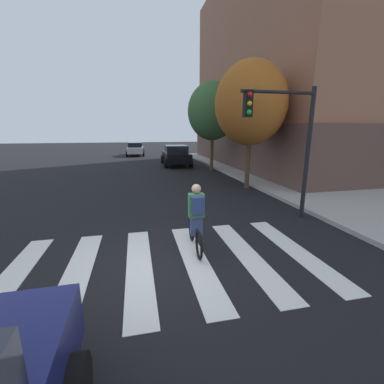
{
  "coord_description": "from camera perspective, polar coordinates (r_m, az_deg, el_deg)",
  "views": [
    {
      "loc": [
        -0.39,
        -5.15,
        2.9
      ],
      "look_at": [
        1.35,
        2.75,
        0.93
      ],
      "focal_mm": 23.88,
      "sensor_mm": 36.0,
      "label": 1
    }
  ],
  "objects": [
    {
      "name": "sedan_mid",
      "position": [
        21.78,
        -3.63,
        8.26
      ],
      "size": [
        2.36,
        4.86,
        1.67
      ],
      "color": "black",
      "rests_on": "ground"
    },
    {
      "name": "sedan_far",
      "position": [
        31.11,
        -12.53,
        9.42
      ],
      "size": [
        2.14,
        4.37,
        1.49
      ],
      "color": "#B7B7BC",
      "rests_on": "ground"
    },
    {
      "name": "traffic_light_near",
      "position": [
        8.64,
        20.37,
        12.57
      ],
      "size": [
        2.47,
        0.28,
        4.2
      ],
      "color": "black",
      "rests_on": "ground"
    },
    {
      "name": "fire_hydrant",
      "position": [
        15.94,
        15.02,
        4.65
      ],
      "size": [
        0.33,
        0.22,
        0.78
      ],
      "color": "gold",
      "rests_on": "sidewalk"
    },
    {
      "name": "corner_building",
      "position": [
        26.16,
        29.42,
        22.07
      ],
      "size": [
        18.74,
        19.96,
        15.03
      ],
      "color": "brown",
      "rests_on": "ground"
    },
    {
      "name": "street_tree_near",
      "position": [
        13.24,
        12.98,
        18.69
      ],
      "size": [
        3.45,
        3.45,
        6.13
      ],
      "color": "#4C3823",
      "rests_on": "ground"
    },
    {
      "name": "cyclist",
      "position": [
        6.14,
        0.88,
        -5.91
      ],
      "size": [
        0.37,
        1.71,
        1.69
      ],
      "color": "black",
      "rests_on": "ground"
    },
    {
      "name": "crosswalk_stripes",
      "position": [
        5.94,
        -5.39,
        -15.58
      ],
      "size": [
        6.85,
        3.89,
        0.01
      ],
      "color": "silver",
      "rests_on": "ground"
    },
    {
      "name": "ground_plane",
      "position": [
        5.93,
        -7.33,
        -15.77
      ],
      "size": [
        120.0,
        120.0,
        0.0
      ],
      "primitive_type": "plane",
      "color": "black"
    },
    {
      "name": "street_tree_mid",
      "position": [
        18.87,
        4.59,
        17.5
      ],
      "size": [
        3.48,
        3.48,
        6.19
      ],
      "color": "#4C3823",
      "rests_on": "ground"
    }
  ]
}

